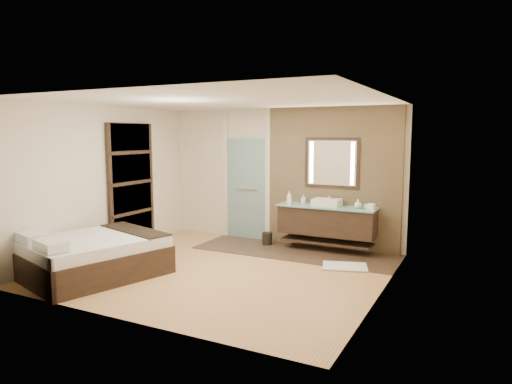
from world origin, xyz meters
The scene contains 15 objects.
floor centered at (0.00, 0.00, 0.00)m, with size 5.00×5.00×0.00m, color #A97C47.
tile_strip centered at (0.60, 1.60, 0.01)m, with size 3.80×1.30×0.01m, color #33241C.
stone_wall centered at (1.10, 2.21, 1.35)m, with size 2.60×0.08×2.70m, color tan.
vanity centered at (1.10, 1.92, 0.58)m, with size 1.85×0.55×0.88m.
mirror_unit centered at (1.10, 2.16, 1.65)m, with size 1.06×0.04×0.96m.
frosted_door centered at (-0.75, 2.20, 1.14)m, with size 1.10×0.12×2.70m.
shoji_partition centered at (-2.43, 0.60, 1.21)m, with size 0.06×1.20×2.40m.
bed centered at (-1.65, -1.16, 0.31)m, with size 2.06×2.32×0.75m.
bath_mat centered at (1.71, 1.04, 0.02)m, with size 0.72×0.50×0.02m, color silver.
waste_bin centered at (-0.10, 1.85, 0.12)m, with size 0.20×0.20×0.25m, color black.
tissue_box centered at (1.92, 1.89, 0.92)m, with size 0.12×0.12×0.10m, color white.
soap_bottle_a centered at (0.37, 1.83, 0.98)m, with size 0.09×0.09×0.24m, color white.
soap_bottle_b centered at (0.59, 2.03, 0.95)m, with size 0.08×0.08×0.17m, color #B2B2B2.
soap_bottle_c centered at (1.68, 1.89, 0.95)m, with size 0.13×0.13×0.17m, color #C2F4EE.
cup centered at (1.85, 1.92, 0.91)m, with size 0.11×0.11×0.09m, color silver.
Camera 1 is at (3.71, -6.15, 2.19)m, focal length 32.00 mm.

